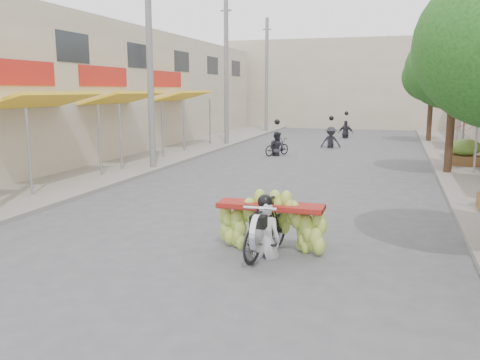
% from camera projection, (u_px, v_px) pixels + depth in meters
% --- Properties ---
extents(ground, '(120.00, 120.00, 0.00)m').
position_uv_depth(ground, '(113.00, 321.00, 6.84)').
color(ground, '#504F54').
rests_on(ground, ground).
extents(sidewalk_left, '(4.00, 60.00, 0.12)m').
position_uv_depth(sidewalk_left, '(151.00, 157.00, 22.96)').
color(sidewalk_left, gray).
rests_on(sidewalk_left, ground).
extents(shophouse_row_left, '(9.77, 40.00, 6.00)m').
position_uv_depth(shophouse_row_left, '(39.00, 91.00, 22.92)').
color(shophouse_row_left, '#B7A791').
rests_on(shophouse_row_left, ground).
extents(far_building, '(20.00, 6.00, 7.00)m').
position_uv_depth(far_building, '(353.00, 84.00, 41.99)').
color(far_building, '#B7A791').
rests_on(far_building, ground).
extents(utility_pole_mid, '(0.60, 0.24, 8.00)m').
position_uv_depth(utility_pole_mid, '(150.00, 64.00, 18.98)').
color(utility_pole_mid, slate).
rests_on(utility_pole_mid, ground).
extents(utility_pole_far, '(0.60, 0.24, 8.00)m').
position_uv_depth(utility_pole_far, '(226.00, 72.00, 27.45)').
color(utility_pole_far, slate).
rests_on(utility_pole_far, ground).
extents(utility_pole_back, '(0.60, 0.24, 8.00)m').
position_uv_depth(utility_pole_back, '(267.00, 76.00, 35.92)').
color(utility_pole_back, slate).
rests_on(utility_pole_back, ground).
extents(street_tree_mid, '(3.40, 3.40, 5.25)m').
position_uv_depth(street_tree_mid, '(455.00, 69.00, 17.80)').
color(street_tree_mid, '#3A2719').
rests_on(street_tree_mid, ground).
extents(street_tree_far, '(3.40, 3.40, 5.25)m').
position_uv_depth(street_tree_far, '(432.00, 77.00, 29.09)').
color(street_tree_far, '#3A2719').
rests_on(street_tree_far, ground).
extents(produce_crate_far, '(1.20, 0.88, 1.16)m').
position_uv_depth(produce_crate_far, '(465.00, 150.00, 19.99)').
color(produce_crate_far, brown).
rests_on(produce_crate_far, ground).
extents(banana_motorbike, '(2.20, 1.95, 1.98)m').
position_uv_depth(banana_motorbike, '(268.00, 219.00, 9.51)').
color(banana_motorbike, black).
rests_on(banana_motorbike, ground).
extents(pedestrian, '(0.85, 0.65, 1.51)m').
position_uv_depth(pedestrian, '(452.00, 145.00, 20.45)').
color(pedestrian, white).
rests_on(pedestrian, ground).
extents(bg_motorbike_a, '(1.19, 1.52, 1.95)m').
position_uv_depth(bg_motorbike_a, '(277.00, 139.00, 23.84)').
color(bg_motorbike_a, black).
rests_on(bg_motorbike_a, ground).
extents(bg_motorbike_b, '(1.15, 1.58, 1.95)m').
position_uv_depth(bg_motorbike_b, '(331.00, 131.00, 26.96)').
color(bg_motorbike_b, black).
rests_on(bg_motorbike_b, ground).
extents(bg_motorbike_c, '(0.98, 1.42, 1.95)m').
position_uv_depth(bg_motorbike_c, '(346.00, 125.00, 32.42)').
color(bg_motorbike_c, black).
rests_on(bg_motorbike_c, ground).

